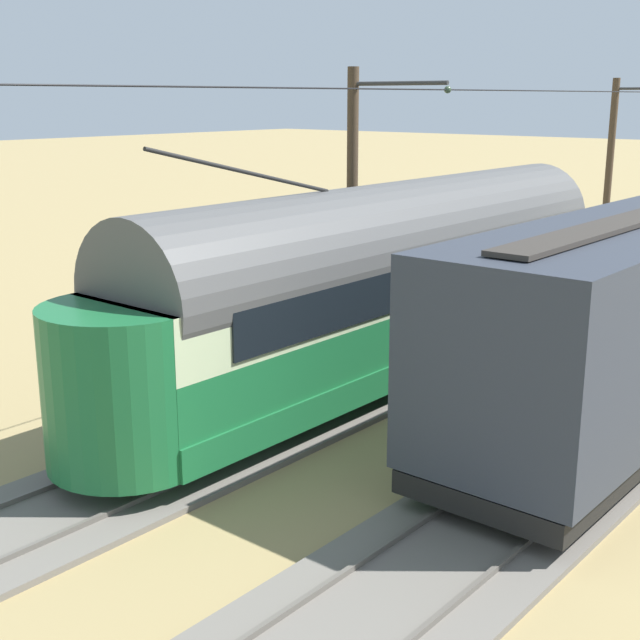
# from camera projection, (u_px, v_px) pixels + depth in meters

# --- Properties ---
(track_third_siding) EXTENTS (2.80, 80.00, 0.18)m
(track_third_siding) POSITION_uv_depth(u_px,v_px,m) (459.00, 346.00, 21.22)
(track_third_siding) COLOR #666059
(track_third_siding) RESTS_ON ground
(vintage_streetcar) EXTENTS (2.65, 16.70, 5.14)m
(vintage_streetcar) POSITION_uv_depth(u_px,v_px,m) (390.00, 279.00, 18.42)
(vintage_streetcar) COLOR #196033
(vintage_streetcar) RESTS_ON ground
(boxcar_adjacent) EXTENTS (2.96, 11.03, 3.85)m
(boxcar_adjacent) POSITION_uv_depth(u_px,v_px,m) (631.00, 318.00, 15.53)
(boxcar_adjacent) COLOR #2D333D
(boxcar_adjacent) RESTS_ON ground
(catenary_pole_foreground) EXTENTS (2.87, 0.28, 6.75)m
(catenary_pole_foreground) POSITION_uv_depth(u_px,v_px,m) (612.00, 163.00, 33.39)
(catenary_pole_foreground) COLOR #423323
(catenary_pole_foreground) RESTS_ON ground
(catenary_pole_mid_near) EXTENTS (2.87, 0.28, 6.75)m
(catenary_pole_mid_near) POSITION_uv_depth(u_px,v_px,m) (355.00, 201.00, 21.22)
(catenary_pole_mid_near) COLOR #423323
(catenary_pole_mid_near) RESTS_ON ground
(overhead_wire_run) EXTENTS (2.66, 36.79, 0.18)m
(overhead_wire_run) POSITION_uv_depth(u_px,v_px,m) (462.00, 90.00, 19.53)
(overhead_wire_run) COLOR black
(overhead_wire_run) RESTS_ON ground
(spare_tie_stack) EXTENTS (2.40, 2.40, 0.54)m
(spare_tie_stack) POSITION_uv_depth(u_px,v_px,m) (292.00, 337.00, 21.28)
(spare_tie_stack) COLOR #47331E
(spare_tie_stack) RESTS_ON ground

